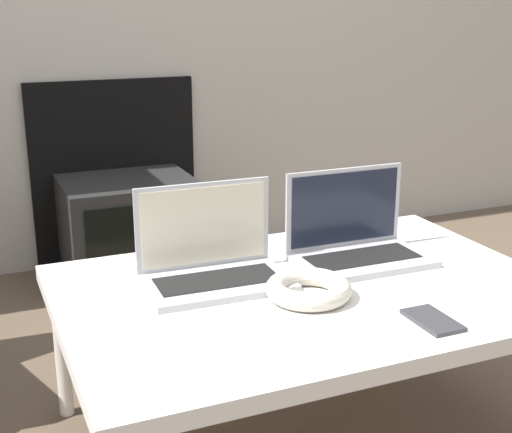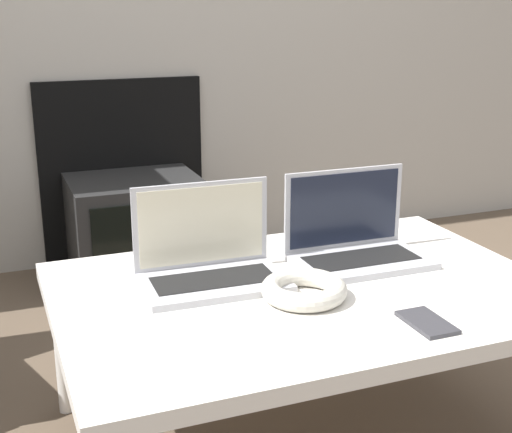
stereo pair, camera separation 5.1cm
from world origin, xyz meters
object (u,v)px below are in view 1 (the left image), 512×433
laptop_right (355,239)px  headphones (308,289)px  phone (433,320)px  laptop_left (212,260)px  tv (130,229)px

laptop_right → headphones: laptop_right is taller
laptop_right → phone: laptop_right is taller
laptop_left → laptop_right: 0.37m
laptop_right → headphones: bearing=-140.9°
laptop_left → phone: 0.50m
tv → headphones: bearing=-85.3°
laptop_left → laptop_right: (0.37, 0.00, 0.00)m
laptop_left → headphones: bearing=-46.1°
laptop_right → tv: size_ratio=0.68×
phone → tv: 1.49m
tv → laptop_right: bearing=-73.4°
phone → tv: (-0.27, 1.45, -0.21)m
phone → tv: phone is taller
tv → laptop_left: bearing=-92.9°
laptop_left → laptop_right: same height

